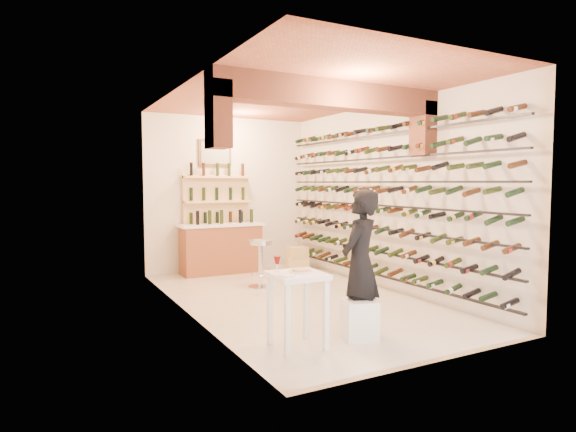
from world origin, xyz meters
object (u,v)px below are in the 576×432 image
object	(u,v)px
back_counter	(221,247)
chrome_barstool	(261,260)
person	(360,263)
tasting_table	(297,286)
wine_rack	(375,200)
white_stool	(359,319)
crate_lower	(297,264)

from	to	relation	value
back_counter	chrome_barstool	distance (m)	1.66
person	chrome_barstool	distance (m)	2.94
tasting_table	person	world-z (taller)	person
back_counter	wine_rack	bearing A→B (deg)	-55.34
wine_rack	chrome_barstool	world-z (taller)	wine_rack
wine_rack	white_stool	xyz separation A→B (m)	(-1.81, -2.03, -1.32)
chrome_barstool	tasting_table	bearing A→B (deg)	-106.87
tasting_table	back_counter	bearing A→B (deg)	83.10
chrome_barstool	crate_lower	xyz separation A→B (m)	(1.37, 1.16, -0.36)
chrome_barstool	crate_lower	bearing A→B (deg)	40.25
chrome_barstool	crate_lower	size ratio (longest dim) A/B	1.92
wine_rack	back_counter	world-z (taller)	wine_rack
tasting_table	crate_lower	bearing A→B (deg)	63.65
back_counter	crate_lower	bearing A→B (deg)	-18.31
white_stool	chrome_barstool	bearing A→B (deg)	87.99
chrome_barstool	crate_lower	world-z (taller)	chrome_barstool
white_stool	person	xyz separation A→B (m)	(0.09, 0.11, 0.65)
back_counter	chrome_barstool	xyz separation A→B (m)	(0.13, -1.65, -0.04)
wine_rack	person	xyz separation A→B (m)	(-1.72, -1.92, -0.67)
tasting_table	white_stool	world-z (taller)	tasting_table
back_counter	crate_lower	world-z (taller)	back_counter
chrome_barstool	white_stool	bearing A→B (deg)	-92.01
white_stool	chrome_barstool	size ratio (longest dim) A/B	0.55
white_stool	person	world-z (taller)	person
back_counter	chrome_barstool	world-z (taller)	back_counter
tasting_table	person	distance (m)	0.89
back_counter	tasting_table	bearing A→B (deg)	-99.46
tasting_table	white_stool	xyz separation A→B (m)	(0.78, -0.10, -0.46)
person	white_stool	bearing A→B (deg)	20.14
back_counter	white_stool	world-z (taller)	back_counter
wine_rack	tasting_table	size ratio (longest dim) A/B	5.60
person	chrome_barstool	world-z (taller)	person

